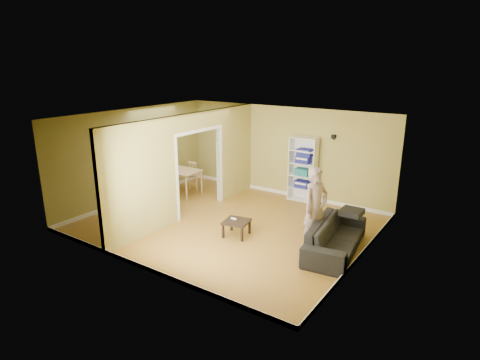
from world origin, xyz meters
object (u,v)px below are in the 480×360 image
(person, at_px, (316,201))
(chair_left, at_px, (165,175))
(bookshelf, at_px, (304,169))
(chair_near, at_px, (170,184))
(sofa, at_px, (336,232))
(dining_table, at_px, (180,172))
(chair_far, at_px, (196,175))
(coffee_table, at_px, (236,223))

(person, xyz_separation_m, chair_left, (-5.49, 1.11, -0.57))
(bookshelf, relative_size, chair_near, 2.01)
(sofa, height_order, dining_table, sofa)
(chair_left, bearing_deg, chair_far, 116.11)
(bookshelf, xyz_separation_m, chair_far, (-3.19, -0.91, -0.46))
(coffee_table, height_order, chair_left, chair_left)
(bookshelf, bearing_deg, coffee_table, -93.01)
(dining_table, height_order, chair_far, chair_far)
(chair_near, distance_m, chair_far, 1.16)
(person, distance_m, chair_far, 5.01)
(sofa, distance_m, coffee_table, 2.21)
(chair_left, distance_m, chair_far, 0.97)
(bookshelf, height_order, coffee_table, bookshelf)
(chair_near, xyz_separation_m, chair_far, (-0.01, 1.16, -0.00))
(sofa, xyz_separation_m, dining_table, (-5.28, 1.04, 0.23))
(chair_left, relative_size, chair_near, 1.01)
(person, xyz_separation_m, bookshelf, (-1.50, 2.57, -0.11))
(chair_left, relative_size, chair_far, 1.01)
(coffee_table, height_order, chair_far, chair_far)
(chair_left, bearing_deg, bookshelf, 101.77)
(bookshelf, height_order, dining_table, bookshelf)
(coffee_table, bearing_deg, sofa, 14.21)
(person, distance_m, dining_table, 4.94)
(coffee_table, xyz_separation_m, dining_table, (-3.14, 1.58, 0.34))
(coffee_table, height_order, chair_near, chair_near)
(dining_table, distance_m, chair_near, 0.62)
(sofa, relative_size, person, 1.08)
(coffee_table, distance_m, dining_table, 3.53)
(person, bearing_deg, dining_table, 98.02)
(coffee_table, relative_size, chair_far, 0.61)
(bookshelf, height_order, chair_far, bookshelf)
(coffee_table, bearing_deg, chair_near, 161.63)
(sofa, distance_m, chair_left, 6.06)
(sofa, height_order, chair_far, chair_far)
(sofa, bearing_deg, chair_far, 64.76)
(chair_near, bearing_deg, sofa, -18.25)
(dining_table, relative_size, chair_near, 1.28)
(coffee_table, distance_m, chair_far, 3.72)
(sofa, distance_m, bookshelf, 3.25)
(coffee_table, relative_size, chair_near, 0.60)
(bookshelf, bearing_deg, chair_far, -164.10)
(bookshelf, distance_m, chair_near, 3.82)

